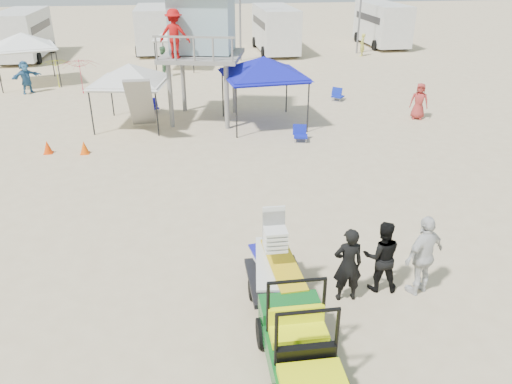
{
  "coord_description": "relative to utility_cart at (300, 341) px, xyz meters",
  "views": [
    {
      "loc": [
        -1.21,
        -8.45,
        6.87
      ],
      "look_at": [
        0.5,
        3.0,
        1.3
      ],
      "focal_mm": 35.0,
      "sensor_mm": 36.0,
      "label": 1
    }
  ],
  "objects": [
    {
      "name": "distant_beachgoers",
      "position": [
        -2.0,
        21.96,
        0.05
      ],
      "size": [
        22.49,
        15.85,
        1.81
      ],
      "color": "#4F835A",
      "rests_on": "ground"
    },
    {
      "name": "rv_mid_left",
      "position": [
        -3.52,
        33.48,
        0.99
      ],
      "size": [
        2.65,
        6.5,
        3.25
      ],
      "color": "silver",
      "rests_on": "ground"
    },
    {
      "name": "light_pole_left",
      "position": [
        2.48,
        28.98,
        3.19
      ],
      "size": [
        0.14,
        0.14,
        8.0
      ],
      "primitive_type": "cylinder",
      "color": "slate",
      "rests_on": "ground"
    },
    {
      "name": "rv_far_left",
      "position": [
        -12.52,
        31.98,
        0.99
      ],
      "size": [
        2.64,
        6.8,
        3.25
      ],
      "color": "silver",
      "rests_on": "ground"
    },
    {
      "name": "surf_trailer",
      "position": [
        0.01,
        2.33,
        -0.03
      ],
      "size": [
        1.19,
        2.17,
        1.92
      ],
      "color": "black",
      "rests_on": "ground"
    },
    {
      "name": "man_right",
      "position": [
        3.22,
        2.03,
        0.13
      ],
      "size": [
        1.2,
        0.88,
        1.9
      ],
      "primitive_type": "imported",
      "rotation": [
        0.0,
        0.0,
        3.57
      ],
      "color": "silver",
      "rests_on": "ground"
    },
    {
      "name": "canopy_white_c",
      "position": [
        -1.87,
        26.78,
        1.8
      ],
      "size": [
        2.96,
        2.96,
        3.16
      ],
      "color": "black",
      "rests_on": "ground"
    },
    {
      "name": "umbrella_a",
      "position": [
        -7.02,
        21.13,
        0.11
      ],
      "size": [
        2.06,
        2.09,
        1.86
      ],
      "primitive_type": "imported",
      "rotation": [
        0.0,
        0.0,
        -0.02
      ],
      "color": "red",
      "rests_on": "ground"
    },
    {
      "name": "ground",
      "position": [
        -0.52,
        1.98,
        -0.81
      ],
      "size": [
        140.0,
        140.0,
        0.0
      ],
      "primitive_type": "plane",
      "color": "beige",
      "rests_on": "ground"
    },
    {
      "name": "beach_chair_b",
      "position": [
        2.85,
        12.16,
        -0.5
      ],
      "size": [
        0.64,
        0.69,
        0.64
      ],
      "color": "#0F1BA6",
      "rests_on": "ground"
    },
    {
      "name": "rv_mid_right",
      "position": [
        5.48,
        31.98,
        0.99
      ],
      "size": [
        2.64,
        7.0,
        3.25
      ],
      "color": "silver",
      "rests_on": "ground"
    },
    {
      "name": "canopy_blue",
      "position": [
        1.73,
        14.52,
        1.99
      ],
      "size": [
        3.48,
        3.48,
        3.35
      ],
      "color": "black",
      "rests_on": "ground"
    },
    {
      "name": "umbrella_b",
      "position": [
        -8.54,
        22.72,
        -0.02
      ],
      "size": [
        2.47,
        2.47,
        1.59
      ],
      "primitive_type": "imported",
      "rotation": [
        0.0,
        0.0,
        0.87
      ],
      "color": "#EBF115",
      "rests_on": "ground"
    },
    {
      "name": "lifeguard_tower",
      "position": [
        -0.88,
        15.74,
        3.13
      ],
      "size": [
        4.01,
        4.01,
        5.29
      ],
      "color": "gray",
      "rests_on": "ground"
    },
    {
      "name": "rv_far_right",
      "position": [
        14.48,
        33.48,
        0.99
      ],
      "size": [
        2.64,
        6.6,
        3.25
      ],
      "color": "silver",
      "rests_on": "ground"
    },
    {
      "name": "man_mid",
      "position": [
        2.37,
        2.28,
        0.03
      ],
      "size": [
        0.93,
        0.79,
        1.69
      ],
      "primitive_type": "imported",
      "rotation": [
        0.0,
        0.0,
        2.94
      ],
      "color": "black",
      "rests_on": "ground"
    },
    {
      "name": "beach_chair_c",
      "position": [
        6.13,
        17.88,
        -0.5
      ],
      "size": [
        0.74,
        0.85,
        0.64
      ],
      "color": "#0F22A4",
      "rests_on": "ground"
    },
    {
      "name": "beach_chair_a",
      "position": [
        -3.21,
        17.11,
        -0.5
      ],
      "size": [
        0.72,
        0.8,
        0.64
      ],
      "color": "#110E98",
      "rests_on": "ground"
    },
    {
      "name": "canopy_white_b",
      "position": [
        -10.39,
        23.83,
        1.92
      ],
      "size": [
        4.0,
        4.0,
        3.28
      ],
      "color": "black",
      "rests_on": "ground"
    },
    {
      "name": "cone_far",
      "position": [
        -5.53,
        11.93,
        -0.56
      ],
      "size": [
        0.34,
        0.34,
        0.5
      ],
      "primitive_type": "cone",
      "color": "#FF5808",
      "rests_on": "ground"
    },
    {
      "name": "cone_near",
      "position": [
        -6.9,
        12.18,
        -0.56
      ],
      "size": [
        0.34,
        0.34,
        0.5
      ],
      "primitive_type": "cone",
      "color": "#F54207",
      "rests_on": "ground"
    },
    {
      "name": "man_left",
      "position": [
        1.52,
        2.03,
        0.06
      ],
      "size": [
        0.65,
        0.44,
        1.75
      ],
      "primitive_type": "imported",
      "rotation": [
        0.0,
        0.0,
        3.11
      ],
      "color": "black",
      "rests_on": "ground"
    },
    {
      "name": "utility_cart",
      "position": [
        0.0,
        0.0,
        0.0
      ],
      "size": [
        1.22,
        2.31,
        1.75
      ],
      "color": "#0E5A1E",
      "rests_on": "ground"
    },
    {
      "name": "canopy_white_a",
      "position": [
        -3.89,
        15.2,
        1.73
      ],
      "size": [
        3.37,
        3.37,
        3.09
      ],
      "color": "black",
      "rests_on": "ground"
    }
  ]
}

